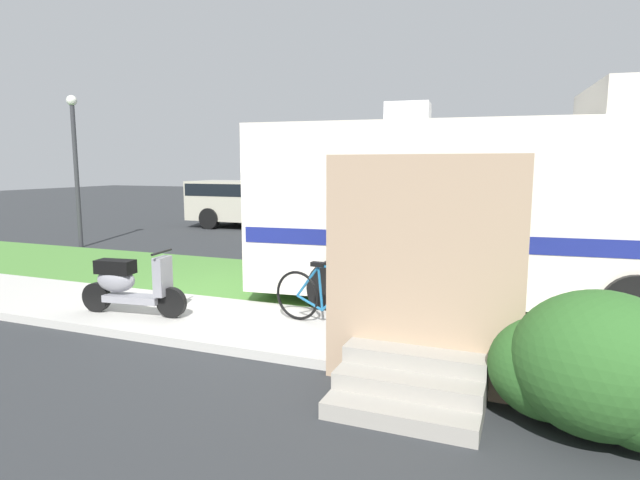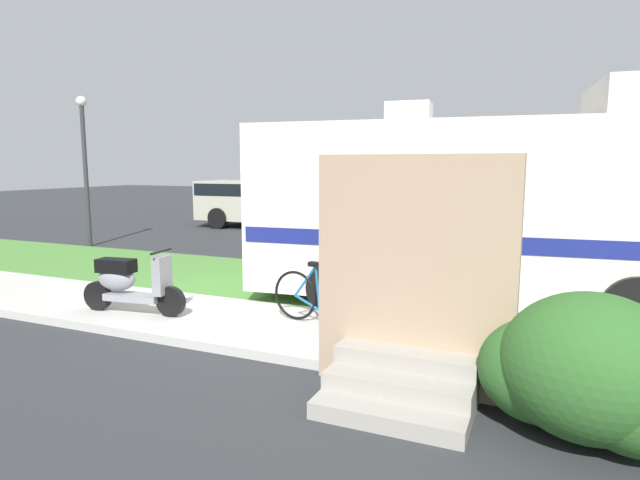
{
  "view_description": "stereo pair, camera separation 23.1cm",
  "coord_description": "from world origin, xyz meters",
  "px_view_note": "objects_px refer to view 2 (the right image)",
  "views": [
    {
      "loc": [
        4.58,
        -7.44,
        2.29
      ],
      "look_at": [
        1.47,
        0.3,
        1.1
      ],
      "focal_mm": 29.46,
      "sensor_mm": 36.0,
      "label": 1
    },
    {
      "loc": [
        4.79,
        -7.36,
        2.29
      ],
      "look_at": [
        1.47,
        0.3,
        1.1
      ],
      "focal_mm": 29.46,
      "sensor_mm": 36.0,
      "label": 2
    }
  ],
  "objects_px": {
    "bottle_green": "(381,329)",
    "pickup_truck_far": "(256,202)",
    "street_lamp_post": "(85,156)",
    "bicycle": "(328,298)",
    "scooter": "(129,283)",
    "motorhome_rv": "(479,207)",
    "pickup_truck_near": "(615,228)"
  },
  "relations": [
    {
      "from": "pickup_truck_near",
      "to": "bottle_green",
      "type": "height_order",
      "value": "pickup_truck_near"
    },
    {
      "from": "bottle_green",
      "to": "bicycle",
      "type": "bearing_deg",
      "value": 163.55
    },
    {
      "from": "bicycle",
      "to": "scooter",
      "type": "bearing_deg",
      "value": -168.74
    },
    {
      "from": "motorhome_rv",
      "to": "scooter",
      "type": "xyz_separation_m",
      "value": [
        -4.6,
        -2.82,
        -1.06
      ]
    },
    {
      "from": "bicycle",
      "to": "motorhome_rv",
      "type": "bearing_deg",
      "value": 53.28
    },
    {
      "from": "motorhome_rv",
      "to": "bicycle",
      "type": "distance_m",
      "value": 3.01
    },
    {
      "from": "pickup_truck_near",
      "to": "pickup_truck_far",
      "type": "bearing_deg",
      "value": 161.55
    },
    {
      "from": "bicycle",
      "to": "pickup_truck_far",
      "type": "distance_m",
      "value": 12.75
    },
    {
      "from": "pickup_truck_far",
      "to": "street_lamp_post",
      "type": "height_order",
      "value": "street_lamp_post"
    },
    {
      "from": "pickup_truck_far",
      "to": "street_lamp_post",
      "type": "bearing_deg",
      "value": -108.68
    },
    {
      "from": "motorhome_rv",
      "to": "pickup_truck_near",
      "type": "height_order",
      "value": "motorhome_rv"
    },
    {
      "from": "motorhome_rv",
      "to": "scooter",
      "type": "bearing_deg",
      "value": -148.51
    },
    {
      "from": "pickup_truck_near",
      "to": "bottle_green",
      "type": "xyz_separation_m",
      "value": [
        -3.25,
        -6.96,
        -0.68
      ]
    },
    {
      "from": "bicycle",
      "to": "bottle_green",
      "type": "height_order",
      "value": "bicycle"
    },
    {
      "from": "motorhome_rv",
      "to": "bottle_green",
      "type": "height_order",
      "value": "motorhome_rv"
    },
    {
      "from": "pickup_truck_near",
      "to": "bicycle",
      "type": "bearing_deg",
      "value": -121.25
    },
    {
      "from": "motorhome_rv",
      "to": "scooter",
      "type": "height_order",
      "value": "motorhome_rv"
    },
    {
      "from": "scooter",
      "to": "pickup_truck_near",
      "type": "distance_m",
      "value": 10.13
    },
    {
      "from": "pickup_truck_near",
      "to": "street_lamp_post",
      "type": "distance_m",
      "value": 13.59
    },
    {
      "from": "motorhome_rv",
      "to": "bottle_green",
      "type": "xyz_separation_m",
      "value": [
        -0.84,
        -2.48,
        -1.39
      ]
    },
    {
      "from": "pickup_truck_far",
      "to": "bottle_green",
      "type": "height_order",
      "value": "pickup_truck_far"
    },
    {
      "from": "motorhome_rv",
      "to": "bicycle",
      "type": "relative_size",
      "value": 4.01
    },
    {
      "from": "scooter",
      "to": "pickup_truck_near",
      "type": "xyz_separation_m",
      "value": [
        7.01,
        7.3,
        0.34
      ]
    },
    {
      "from": "bicycle",
      "to": "street_lamp_post",
      "type": "height_order",
      "value": "street_lamp_post"
    },
    {
      "from": "bicycle",
      "to": "bottle_green",
      "type": "xyz_separation_m",
      "value": [
        0.83,
        -0.24,
        -0.27
      ]
    },
    {
      "from": "motorhome_rv",
      "to": "pickup_truck_far",
      "type": "bearing_deg",
      "value": 137.14
    },
    {
      "from": "bottle_green",
      "to": "pickup_truck_far",
      "type": "bearing_deg",
      "value": 126.9
    },
    {
      "from": "scooter",
      "to": "motorhome_rv",
      "type": "bearing_deg",
      "value": 31.49
    },
    {
      "from": "motorhome_rv",
      "to": "bicycle",
      "type": "height_order",
      "value": "motorhome_rv"
    },
    {
      "from": "scooter",
      "to": "bottle_green",
      "type": "bearing_deg",
      "value": 5.16
    },
    {
      "from": "pickup_truck_far",
      "to": "motorhome_rv",
      "type": "bearing_deg",
      "value": -42.86
    },
    {
      "from": "bicycle",
      "to": "pickup_truck_far",
      "type": "relative_size",
      "value": 0.32
    }
  ]
}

